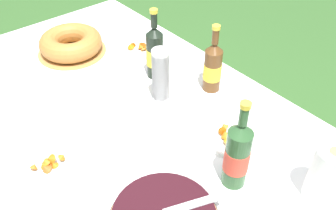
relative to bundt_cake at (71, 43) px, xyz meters
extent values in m
cube|color=brown|center=(0.51, -0.08, -0.07)|extent=(1.82, 1.18, 0.03)
cylinder|color=brown|center=(-0.34, 0.45, -0.46)|extent=(0.06, 0.06, 0.73)
cube|color=white|center=(0.51, -0.08, -0.05)|extent=(1.83, 1.19, 0.00)
cube|color=white|center=(0.51, 0.51, -0.11)|extent=(1.83, 0.00, 0.10)
cube|color=white|center=(-0.40, -0.08, -0.11)|extent=(0.00, 1.19, 0.10)
cube|color=silver|center=(1.10, -0.18, 0.01)|extent=(0.09, 0.19, 0.00)
cylinder|color=#B78447|center=(0.00, 0.00, -0.05)|extent=(0.34, 0.34, 0.01)
torus|color=#AD7033|center=(0.00, 0.00, 0.00)|extent=(0.31, 0.31, 0.10)
cylinder|color=white|center=(0.58, 0.11, 0.00)|extent=(0.07, 0.07, 0.09)
cylinder|color=white|center=(0.58, 0.11, 0.01)|extent=(0.07, 0.07, 0.09)
cylinder|color=white|center=(0.58, 0.11, 0.02)|extent=(0.07, 0.07, 0.09)
cylinder|color=white|center=(0.58, 0.11, 0.04)|extent=(0.07, 0.07, 0.09)
cylinder|color=white|center=(0.58, 0.11, 0.05)|extent=(0.07, 0.07, 0.09)
cylinder|color=white|center=(0.58, 0.11, 0.06)|extent=(0.07, 0.07, 0.09)
cylinder|color=white|center=(0.58, 0.11, 0.07)|extent=(0.07, 0.07, 0.09)
cylinder|color=white|center=(0.58, 0.11, 0.09)|extent=(0.07, 0.07, 0.09)
cylinder|color=white|center=(0.58, 0.11, 0.10)|extent=(0.07, 0.07, 0.09)
cylinder|color=white|center=(0.58, 0.11, 0.11)|extent=(0.07, 0.07, 0.09)
cylinder|color=white|center=(0.58, 0.11, 0.13)|extent=(0.07, 0.07, 0.09)
cylinder|color=white|center=(0.58, 0.11, 0.14)|extent=(0.07, 0.07, 0.09)
torus|color=white|center=(0.58, 0.11, 0.19)|extent=(0.07, 0.07, 0.01)
cylinder|color=#2D562D|center=(1.08, 0.01, 0.06)|extent=(0.08, 0.08, 0.22)
cylinder|color=#E54C38|center=(1.08, 0.01, 0.06)|extent=(0.08, 0.08, 0.08)
cone|color=#2D562D|center=(1.08, 0.01, 0.19)|extent=(0.08, 0.08, 0.04)
cylinder|color=#2D562D|center=(1.08, 0.01, 0.24)|extent=(0.03, 0.03, 0.06)
cylinder|color=gold|center=(1.08, 0.01, 0.28)|extent=(0.03, 0.03, 0.02)
cylinder|color=brown|center=(0.67, 0.32, 0.04)|extent=(0.08, 0.08, 0.19)
cylinder|color=yellow|center=(0.67, 0.32, 0.04)|extent=(0.08, 0.08, 0.07)
cone|color=brown|center=(0.67, 0.32, 0.16)|extent=(0.08, 0.08, 0.04)
cylinder|color=brown|center=(0.67, 0.32, 0.21)|extent=(0.03, 0.03, 0.06)
cylinder|color=gold|center=(0.67, 0.32, 0.25)|extent=(0.03, 0.03, 0.02)
cylinder|color=black|center=(0.43, 0.20, 0.05)|extent=(0.08, 0.08, 0.21)
cylinder|color=yellow|center=(0.43, 0.20, 0.05)|extent=(0.08, 0.08, 0.08)
cone|color=black|center=(0.43, 0.20, 0.18)|extent=(0.08, 0.08, 0.04)
cylinder|color=black|center=(0.43, 0.20, 0.23)|extent=(0.03, 0.03, 0.06)
cylinder|color=gold|center=(0.43, 0.20, 0.27)|extent=(0.03, 0.03, 0.02)
cylinder|color=white|center=(0.20, 0.27, -0.05)|extent=(0.20, 0.20, 0.01)
torus|color=white|center=(0.20, 0.27, -0.04)|extent=(0.20, 0.20, 0.01)
cone|color=orange|center=(0.24, 0.30, -0.03)|extent=(0.04, 0.04, 0.02)
cone|color=#C86E23|center=(0.23, 0.27, -0.03)|extent=(0.04, 0.04, 0.03)
cone|color=#BC661C|center=(0.19, 0.30, -0.03)|extent=(0.04, 0.04, 0.03)
cone|color=#B4480D|center=(0.17, 0.26, -0.02)|extent=(0.04, 0.04, 0.03)
cone|color=#CD5E13|center=(0.21, 0.28, -0.03)|extent=(0.04, 0.04, 0.03)
cone|color=#BC4B12|center=(0.20, 0.29, -0.02)|extent=(0.05, 0.05, 0.03)
cone|color=#A85E13|center=(0.24, 0.29, -0.02)|extent=(0.03, 0.03, 0.02)
cone|color=#BF7110|center=(0.18, 0.23, -0.02)|extent=(0.05, 0.05, 0.03)
cylinder|color=white|center=(0.63, -0.43, -0.05)|extent=(0.21, 0.21, 0.01)
torus|color=white|center=(0.63, -0.43, -0.04)|extent=(0.20, 0.20, 0.01)
cone|color=#BC6E18|center=(0.63, -0.45, -0.03)|extent=(0.04, 0.04, 0.03)
cone|color=#BC691C|center=(0.63, -0.44, -0.03)|extent=(0.05, 0.04, 0.03)
cone|color=#CC651C|center=(0.63, -0.43, -0.02)|extent=(0.04, 0.03, 0.04)
cone|color=#C5641D|center=(0.62, -0.48, -0.03)|extent=(0.04, 0.04, 0.04)
cone|color=#B94C12|center=(0.62, -0.42, -0.03)|extent=(0.05, 0.05, 0.04)
cone|color=#BC6112|center=(0.63, -0.43, -0.01)|extent=(0.05, 0.05, 0.05)
cone|color=#B06917|center=(0.64, -0.38, -0.02)|extent=(0.04, 0.04, 0.04)
cone|color=#B36F18|center=(0.65, -0.42, -0.03)|extent=(0.04, 0.04, 0.03)
cone|color=#C1741A|center=(0.63, -0.44, -0.02)|extent=(0.05, 0.05, 0.04)
cone|color=#C35721|center=(0.64, -0.45, -0.03)|extent=(0.05, 0.05, 0.04)
cylinder|color=white|center=(0.94, 0.16, -0.05)|extent=(0.22, 0.22, 0.01)
torus|color=white|center=(0.94, 0.16, -0.04)|extent=(0.21, 0.21, 0.01)
cone|color=#C6711A|center=(0.93, 0.13, -0.02)|extent=(0.05, 0.05, 0.04)
cone|color=#C56D0C|center=(0.99, 0.15, -0.02)|extent=(0.04, 0.04, 0.04)
cone|color=#BB6A18|center=(0.97, 0.16, -0.02)|extent=(0.05, 0.04, 0.04)
cone|color=#C45D0C|center=(0.97, 0.18, -0.03)|extent=(0.05, 0.05, 0.02)
cone|color=#C2580F|center=(0.94, 0.15, -0.03)|extent=(0.04, 0.04, 0.04)
cone|color=#AE4F1A|center=(0.97, 0.18, -0.02)|extent=(0.06, 0.06, 0.04)
cone|color=#AE6C1E|center=(0.90, 0.16, -0.02)|extent=(0.04, 0.04, 0.04)
cone|color=#AE4D09|center=(0.91, 0.13, -0.02)|extent=(0.05, 0.05, 0.04)
cone|color=orange|center=(0.95, 0.16, -0.03)|extent=(0.04, 0.04, 0.03)
cone|color=#C37613|center=(0.96, 0.12, -0.02)|extent=(0.05, 0.05, 0.04)
cone|color=#BC580D|center=(0.93, 0.18, -0.01)|extent=(0.05, 0.05, 0.03)
cylinder|color=white|center=(1.30, 0.18, 0.05)|extent=(0.11, 0.11, 0.20)
camera|label=1|loc=(1.56, -0.67, 0.95)|focal=40.00mm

